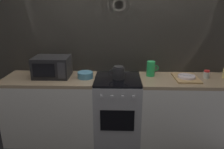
{
  "coord_description": "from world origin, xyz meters",
  "views": [
    {
      "loc": [
        0.01,
        -2.63,
        1.81
      ],
      "look_at": [
        -0.07,
        0.0,
        0.95
      ],
      "focal_mm": 34.3,
      "sensor_mm": 36.0,
      "label": 1
    }
  ],
  "objects_px": {
    "microwave": "(52,67)",
    "dish_pile": "(186,77)",
    "stove_unit": "(117,109)",
    "pitcher": "(151,69)",
    "spice_jar": "(206,74)",
    "mixing_bowl": "(85,75)",
    "kettle": "(119,73)"
  },
  "relations": [
    {
      "from": "microwave",
      "to": "dish_pile",
      "type": "relative_size",
      "value": 1.15
    },
    {
      "from": "stove_unit",
      "to": "pitcher",
      "type": "relative_size",
      "value": 4.5
    },
    {
      "from": "dish_pile",
      "to": "spice_jar",
      "type": "bearing_deg",
      "value": 7.9
    },
    {
      "from": "microwave",
      "to": "mixing_bowl",
      "type": "relative_size",
      "value": 2.3
    },
    {
      "from": "kettle",
      "to": "spice_jar",
      "type": "height_order",
      "value": "kettle"
    },
    {
      "from": "kettle",
      "to": "dish_pile",
      "type": "relative_size",
      "value": 0.71
    },
    {
      "from": "dish_pile",
      "to": "kettle",
      "type": "bearing_deg",
      "value": -178.24
    },
    {
      "from": "kettle",
      "to": "pitcher",
      "type": "xyz_separation_m",
      "value": [
        0.43,
        0.13,
        0.02
      ]
    },
    {
      "from": "microwave",
      "to": "dish_pile",
      "type": "xyz_separation_m",
      "value": [
        1.75,
        -0.03,
        -0.12
      ]
    },
    {
      "from": "pitcher",
      "to": "spice_jar",
      "type": "xyz_separation_m",
      "value": [
        0.71,
        -0.07,
        -0.05
      ]
    },
    {
      "from": "stove_unit",
      "to": "microwave",
      "type": "height_order",
      "value": "microwave"
    },
    {
      "from": "mixing_bowl",
      "to": "stove_unit",
      "type": "bearing_deg",
      "value": -0.05
    },
    {
      "from": "pitcher",
      "to": "dish_pile",
      "type": "relative_size",
      "value": 0.5
    },
    {
      "from": "mixing_bowl",
      "to": "dish_pile",
      "type": "xyz_separation_m",
      "value": [
        1.31,
        0.01,
        -0.02
      ]
    },
    {
      "from": "mixing_bowl",
      "to": "pitcher",
      "type": "relative_size",
      "value": 1.0
    },
    {
      "from": "stove_unit",
      "to": "spice_jar",
      "type": "height_order",
      "value": "spice_jar"
    },
    {
      "from": "stove_unit",
      "to": "spice_jar",
      "type": "bearing_deg",
      "value": 2.29
    },
    {
      "from": "stove_unit",
      "to": "dish_pile",
      "type": "bearing_deg",
      "value": 0.57
    },
    {
      "from": "pitcher",
      "to": "dish_pile",
      "type": "xyz_separation_m",
      "value": [
        0.44,
        -0.11,
        -0.08
      ]
    },
    {
      "from": "stove_unit",
      "to": "kettle",
      "type": "distance_m",
      "value": 0.53
    },
    {
      "from": "mixing_bowl",
      "to": "pitcher",
      "type": "xyz_separation_m",
      "value": [
        0.86,
        0.12,
        0.06
      ]
    },
    {
      "from": "mixing_bowl",
      "to": "microwave",
      "type": "bearing_deg",
      "value": 174.54
    },
    {
      "from": "dish_pile",
      "to": "pitcher",
      "type": "bearing_deg",
      "value": 166.43
    },
    {
      "from": "microwave",
      "to": "pitcher",
      "type": "xyz_separation_m",
      "value": [
        1.3,
        0.07,
        -0.03
      ]
    },
    {
      "from": "stove_unit",
      "to": "spice_jar",
      "type": "xyz_separation_m",
      "value": [
        1.15,
        0.05,
        0.5
      ]
    },
    {
      "from": "microwave",
      "to": "pitcher",
      "type": "relative_size",
      "value": 2.3
    },
    {
      "from": "pitcher",
      "to": "microwave",
      "type": "bearing_deg",
      "value": -176.78
    },
    {
      "from": "kettle",
      "to": "mixing_bowl",
      "type": "distance_m",
      "value": 0.44
    },
    {
      "from": "mixing_bowl",
      "to": "pitcher",
      "type": "distance_m",
      "value": 0.87
    },
    {
      "from": "spice_jar",
      "to": "dish_pile",
      "type": "bearing_deg",
      "value": -172.1
    },
    {
      "from": "stove_unit",
      "to": "kettle",
      "type": "relative_size",
      "value": 3.16
    },
    {
      "from": "kettle",
      "to": "spice_jar",
      "type": "distance_m",
      "value": 1.14
    }
  ]
}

